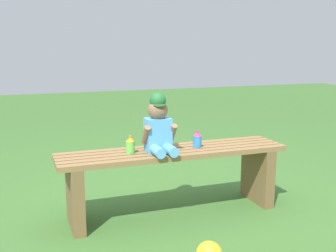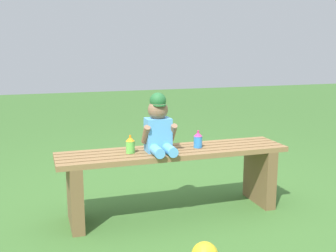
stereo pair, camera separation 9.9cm
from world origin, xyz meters
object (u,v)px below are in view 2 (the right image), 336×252
park_bench (174,171)px  child_figure (159,126)px  sippy_cup_right (198,139)px  sippy_cup_left (130,144)px

park_bench → child_figure: child_figure is taller
child_figure → sippy_cup_right: 0.32m
park_bench → child_figure: 0.35m
park_bench → child_figure: (-0.12, -0.03, 0.33)m
child_figure → sippy_cup_left: bearing=170.7°
sippy_cup_left → sippy_cup_right: bearing=0.0°
child_figure → sippy_cup_left: size_ratio=3.26×
child_figure → sippy_cup_left: (-0.19, 0.03, -0.12)m
sippy_cup_left → sippy_cup_right: (0.49, 0.00, 0.00)m
sippy_cup_right → sippy_cup_left: bearing=180.0°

